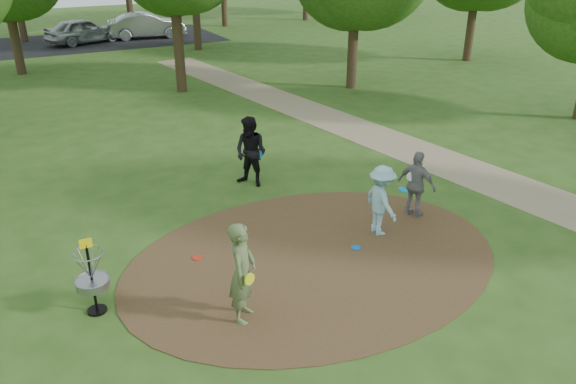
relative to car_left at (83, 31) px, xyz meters
name	(u,v)px	position (x,y,z in m)	size (l,w,h in m)	color
ground	(314,259)	(-0.31, -29.41, -0.79)	(100.00, 100.00, 0.00)	#2D5119
dirt_clearing	(314,258)	(-0.31, -29.41, -0.78)	(8.40, 8.40, 0.02)	#47301C
footpath	(470,172)	(6.19, -27.41, -0.78)	(2.00, 40.00, 0.01)	#8C7A5B
parking_lot	(110,40)	(1.69, 0.59, -0.78)	(14.00, 8.00, 0.01)	black
player_observer_with_disc	(243,273)	(-2.47, -30.57, 0.18)	(0.80, 0.84, 1.93)	#596B3E
player_throwing_with_disc	(381,201)	(1.62, -29.13, 0.05)	(1.11, 1.13, 1.68)	#95CFDE
player_walking_with_disc	(251,152)	(0.14, -25.20, 0.19)	(1.13, 1.20, 1.95)	black
player_waiting_with_disc	(417,185)	(2.89, -28.83, 0.06)	(0.75, 1.08, 1.70)	gray
disc_ground_cyan	(242,248)	(-1.53, -28.32, -0.76)	(0.22, 0.22, 0.02)	#1B86DA
disc_ground_blue	(356,248)	(0.72, -29.49, -0.76)	(0.22, 0.22, 0.02)	blue
disc_ground_red	(197,258)	(-2.54, -28.23, -0.76)	(0.22, 0.22, 0.02)	red
car_left	(83,31)	(0.00, 0.00, 0.00)	(1.86, 4.62, 1.58)	#AAACB2
car_right	(147,25)	(4.08, 0.07, 0.03)	(1.73, 4.98, 1.64)	#96989D
disc_golf_basket	(91,271)	(-4.81, -29.11, 0.09)	(0.63, 0.63, 1.54)	black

